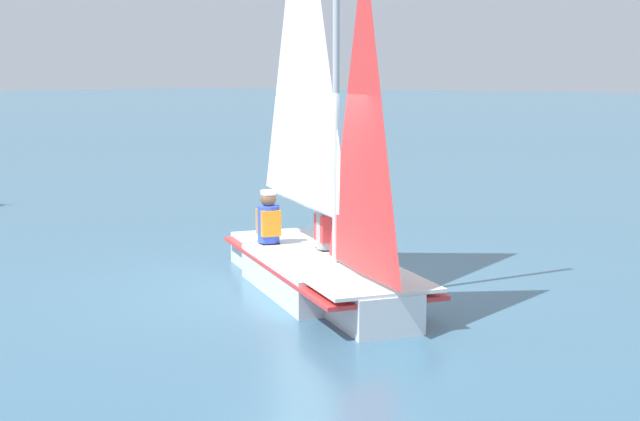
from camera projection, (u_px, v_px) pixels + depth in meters
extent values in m
plane|color=#38607A|center=(320.00, 292.00, 11.25)|extent=(260.00, 260.00, 0.00)
cube|color=silver|center=(320.00, 275.00, 11.22)|extent=(2.75, 2.46, 0.44)
cube|color=silver|center=(374.00, 307.00, 9.65)|extent=(1.25, 1.18, 0.44)
cube|color=silver|center=(279.00, 250.00, 12.78)|extent=(1.48, 1.53, 0.44)
cube|color=red|center=(320.00, 264.00, 11.20)|extent=(4.32, 3.48, 0.05)
cube|color=silver|center=(356.00, 276.00, 10.08)|extent=(2.33, 2.13, 0.04)
cylinder|color=#B7B7BC|center=(336.00, 48.00, 10.29)|extent=(0.08, 0.08, 5.16)
cylinder|color=#B7B7BC|center=(302.00, 202.00, 11.72)|extent=(2.09, 1.38, 0.07)
pyramid|color=white|center=(302.00, 30.00, 11.38)|extent=(1.97, 1.30, 4.40)
pyramid|color=red|center=(363.00, 110.00, 9.64)|extent=(1.26, 0.84, 3.60)
cube|color=black|center=(268.00, 248.00, 13.31)|extent=(0.08, 0.07, 0.31)
cube|color=black|center=(327.00, 265.00, 11.73)|extent=(0.37, 0.35, 0.45)
cylinder|color=gray|center=(327.00, 230.00, 11.66)|extent=(0.41, 0.41, 0.50)
cube|color=red|center=(327.00, 228.00, 11.65)|extent=(0.43, 0.40, 0.35)
sphere|color=tan|center=(327.00, 203.00, 11.60)|extent=(0.22, 0.22, 0.22)
cylinder|color=red|center=(327.00, 197.00, 11.59)|extent=(0.29, 0.29, 0.06)
cube|color=black|center=(269.00, 258.00, 12.17)|extent=(0.37, 0.35, 0.45)
cylinder|color=blue|center=(268.00, 224.00, 12.10)|extent=(0.41, 0.41, 0.50)
cube|color=orange|center=(268.00, 222.00, 12.10)|extent=(0.43, 0.40, 0.35)
sphere|color=brown|center=(268.00, 198.00, 12.05)|extent=(0.22, 0.22, 0.22)
cylinder|color=white|center=(268.00, 192.00, 12.04)|extent=(0.29, 0.29, 0.06)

